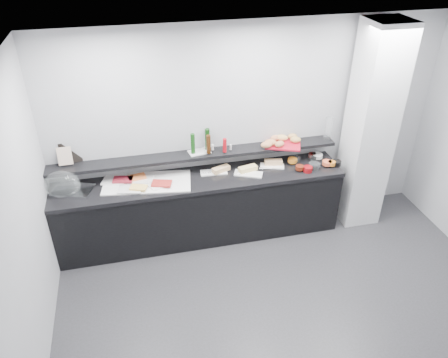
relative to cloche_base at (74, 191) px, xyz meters
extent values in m
plane|color=#2D2D30|center=(2.20, -1.73, -0.92)|extent=(5.00, 5.00, 0.00)
cube|color=#A6A8AD|center=(2.20, 0.27, 0.43)|extent=(5.00, 0.02, 2.70)
plane|color=white|center=(2.20, -1.73, 1.78)|extent=(5.00, 5.00, 0.00)
cube|color=silver|center=(3.70, -0.08, 0.43)|extent=(0.50, 0.50, 2.70)
cube|color=black|center=(1.50, -0.03, -0.50)|extent=(3.60, 0.60, 0.85)
cube|color=black|center=(1.50, -0.03, -0.05)|extent=(3.62, 0.62, 0.05)
cube|color=black|center=(1.50, 0.15, 0.21)|extent=(3.60, 0.25, 0.04)
cube|color=#AEB2B5|center=(0.00, 0.00, 0.00)|extent=(0.52, 0.43, 0.04)
ellipsoid|color=white|center=(-0.10, -0.01, 0.11)|extent=(0.46, 0.34, 0.34)
cube|color=white|center=(0.86, 0.00, -0.01)|extent=(1.11, 0.64, 0.01)
cube|color=white|center=(0.47, 0.10, 0.00)|extent=(0.32, 0.26, 0.01)
cube|color=maroon|center=(0.57, 0.08, 0.02)|extent=(0.26, 0.20, 0.02)
cube|color=white|center=(0.78, 0.08, 0.00)|extent=(0.37, 0.29, 0.01)
cube|color=orange|center=(0.74, 0.10, 0.02)|extent=(0.23, 0.17, 0.02)
cube|color=silver|center=(0.65, -0.13, 0.00)|extent=(0.30, 0.23, 0.01)
cube|color=#FFCC63|center=(0.75, -0.14, 0.02)|extent=(0.23, 0.18, 0.02)
cube|color=white|center=(1.00, -0.10, 0.00)|extent=(0.31, 0.26, 0.01)
cube|color=maroon|center=(1.02, -0.11, 0.02)|extent=(0.27, 0.21, 0.02)
cube|color=white|center=(1.70, 0.06, -0.01)|extent=(0.34, 0.17, 0.01)
cube|color=#E1B076|center=(1.79, 0.05, 0.02)|extent=(0.24, 0.17, 0.06)
cylinder|color=silver|center=(1.60, 0.04, 0.00)|extent=(0.16, 0.03, 0.01)
cube|color=silver|center=(2.11, -0.08, -0.01)|extent=(0.38, 0.28, 0.01)
cube|color=#E8CB79|center=(2.12, -0.02, 0.02)|extent=(0.25, 0.14, 0.06)
cylinder|color=silver|center=(2.00, -0.07, 0.00)|extent=(0.16, 0.02, 0.01)
cube|color=white|center=(2.46, 0.04, -0.01)|extent=(0.33, 0.22, 0.01)
cube|color=tan|center=(2.49, 0.07, 0.02)|extent=(0.24, 0.13, 0.06)
cylinder|color=silver|center=(2.36, -0.03, 0.00)|extent=(0.16, 0.04, 0.01)
cylinder|color=white|center=(2.78, 0.08, 0.02)|extent=(0.16, 0.16, 0.07)
cylinder|color=orange|center=(2.74, 0.05, 0.03)|extent=(0.15, 0.15, 0.05)
cylinder|color=black|center=(3.09, 0.10, 0.02)|extent=(0.14, 0.14, 0.07)
cylinder|color=#570F0C|center=(3.05, 0.13, 0.03)|extent=(0.10, 0.10, 0.05)
cylinder|color=white|center=(3.06, 0.10, 0.02)|extent=(0.20, 0.20, 0.07)
cylinder|color=white|center=(3.11, 0.10, 0.03)|extent=(0.17, 0.17, 0.05)
cylinder|color=maroon|center=(2.86, -0.18, 0.02)|extent=(0.14, 0.14, 0.07)
cylinder|color=#581A0C|center=(2.77, -0.14, 0.03)|extent=(0.12, 0.12, 0.05)
cylinder|color=white|center=(2.97, -0.13, 0.02)|extent=(0.19, 0.19, 0.07)
cylinder|color=#EB6039|center=(3.16, -0.11, 0.03)|extent=(0.16, 0.16, 0.05)
cylinder|color=black|center=(3.28, -0.13, 0.02)|extent=(0.15, 0.15, 0.07)
cylinder|color=orange|center=(3.21, -0.13, 0.03)|extent=(0.13, 0.13, 0.05)
cube|color=black|center=(0.01, 0.28, 0.36)|extent=(0.25, 0.13, 0.26)
cube|color=beige|center=(-0.05, 0.20, 0.36)|extent=(0.17, 0.05, 0.22)
cube|color=silver|center=(1.54, 0.17, 0.24)|extent=(0.29, 0.21, 0.01)
cylinder|color=#113E11|center=(1.46, 0.15, 0.37)|extent=(0.06, 0.06, 0.26)
cylinder|color=#371C0A|center=(1.65, 0.11, 0.36)|extent=(0.07, 0.07, 0.24)
cylinder|color=black|center=(1.65, 0.21, 0.38)|extent=(0.07, 0.07, 0.28)
cylinder|color=#A70B15|center=(1.85, 0.09, 0.33)|extent=(0.06, 0.06, 0.18)
cylinder|color=white|center=(1.71, 0.18, 0.28)|extent=(0.03, 0.03, 0.07)
cylinder|color=silver|center=(1.93, 0.13, 0.28)|extent=(0.04, 0.04, 0.07)
cube|color=#B31328|center=(2.62, 0.12, 0.24)|extent=(0.52, 0.45, 0.02)
ellipsoid|color=#D28250|center=(2.54, 0.22, 0.29)|extent=(0.13, 0.09, 0.08)
ellipsoid|color=tan|center=(2.63, 0.21, 0.29)|extent=(0.18, 0.15, 0.08)
ellipsoid|color=#BB8847|center=(2.78, 0.21, 0.29)|extent=(0.14, 0.10, 0.08)
ellipsoid|color=#C17A49|center=(2.38, 0.07, 0.29)|extent=(0.15, 0.10, 0.08)
ellipsoid|color=#B67245|center=(2.55, 0.05, 0.29)|extent=(0.15, 0.12, 0.08)
ellipsoid|color=#B88C46|center=(2.79, 0.12, 0.29)|extent=(0.16, 0.13, 0.08)
ellipsoid|color=#B77646|center=(2.45, 0.12, 0.29)|extent=(0.18, 0.15, 0.08)
cylinder|color=white|center=(3.24, 0.16, 0.38)|extent=(0.13, 0.13, 0.30)
camera|label=1|loc=(0.76, -4.56, 2.83)|focal=35.00mm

